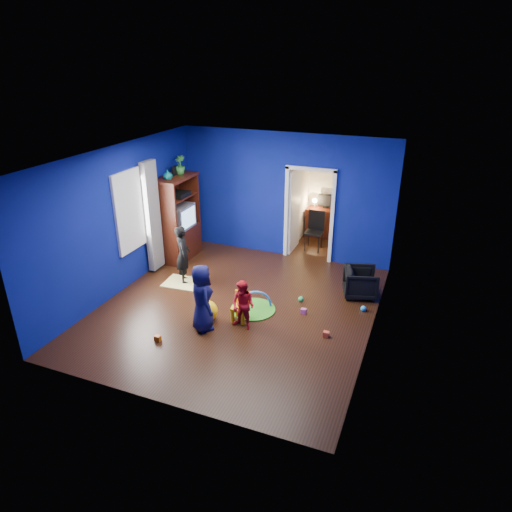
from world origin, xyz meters
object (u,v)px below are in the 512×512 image
at_px(toddler_red, 243,305).
at_px(hopper_ball, 207,311).
at_px(child_navy, 202,298).
at_px(study_desk, 323,223).
at_px(kid_chair, 240,309).
at_px(vase, 168,175).
at_px(play_mat, 253,309).
at_px(child_black, 183,255).
at_px(armchair, 361,282).
at_px(folding_chair, 314,232).
at_px(tv_armoire, 178,218).
at_px(crt_tv, 180,217).

bearing_deg(toddler_red, hopper_ball, -168.75).
xyz_separation_m(child_navy, toddler_red, (0.66, 0.26, -0.15)).
xyz_separation_m(child_navy, study_desk, (0.88, 5.11, -0.23)).
relative_size(kid_chair, study_desk, 0.57).
relative_size(vase, play_mat, 0.25).
relative_size(child_black, vase, 5.88).
height_order(armchair, kid_chair, armchair).
bearing_deg(play_mat, armchair, 36.45).
bearing_deg(play_mat, toddler_red, -83.25).
distance_m(armchair, toddler_red, 2.60).
bearing_deg(play_mat, hopper_ball, -134.21).
height_order(toddler_red, play_mat, toddler_red).
bearing_deg(hopper_ball, folding_chair, 76.56).
height_order(child_black, play_mat, child_black).
bearing_deg(study_desk, armchair, -62.93).
height_order(toddler_red, kid_chair, toddler_red).
xyz_separation_m(play_mat, study_desk, (0.30, 4.21, 0.36)).
distance_m(vase, study_desk, 4.36).
relative_size(armchair, child_black, 0.51).
height_order(tv_armoire, hopper_ball, tv_armoire).
distance_m(tv_armoire, kid_chair, 3.28).
bearing_deg(child_black, folding_chair, -72.79).
relative_size(child_black, kid_chair, 2.51).
bearing_deg(child_black, kid_chair, -155.04).
bearing_deg(child_black, play_mat, -142.14).
relative_size(tv_armoire, play_mat, 2.30).
distance_m(vase, crt_tv, 1.09).
xyz_separation_m(child_black, crt_tv, (-0.68, 1.08, 0.39)).
relative_size(armchair, tv_armoire, 0.33).
relative_size(child_black, toddler_red, 1.37).
bearing_deg(kid_chair, armchair, 39.46).
relative_size(armchair, toddler_red, 0.70).
xyz_separation_m(play_mat, folding_chair, (0.30, 3.25, 0.45)).
bearing_deg(vase, folding_chair, 34.28).
bearing_deg(vase, tv_armoire, 90.00).
xyz_separation_m(child_black, study_desk, (2.09, 3.66, -0.25)).
bearing_deg(armchair, kid_chair, 117.34).
bearing_deg(child_navy, kid_chair, -92.19).
bearing_deg(crt_tv, child_black, -57.88).
distance_m(child_black, play_mat, 1.97).
distance_m(armchair, child_black, 3.67).
bearing_deg(vase, study_desk, 45.66).
bearing_deg(hopper_ball, tv_armoire, 129.43).
bearing_deg(study_desk, child_navy, -99.79).
bearing_deg(child_navy, hopper_ball, -33.03).
xyz_separation_m(crt_tv, study_desk, (2.77, 2.58, -0.65)).
xyz_separation_m(child_black, tv_armoire, (-0.72, 1.08, 0.35)).
relative_size(vase, hopper_ball, 0.55).
distance_m(vase, hopper_ball, 3.31).
xyz_separation_m(armchair, child_navy, (-2.36, -2.21, 0.32)).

